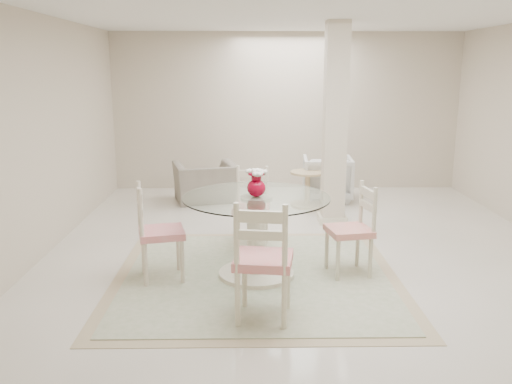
{
  "coord_description": "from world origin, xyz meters",
  "views": [
    {
      "loc": [
        -0.67,
        -5.96,
        2.1
      ],
      "look_at": [
        -0.59,
        -0.52,
        0.85
      ],
      "focal_mm": 38.0,
      "sensor_mm": 36.0,
      "label": 1
    }
  ],
  "objects_px": {
    "red_vase": "(256,183)",
    "dining_chair_south": "(263,253)",
    "column": "(335,125)",
    "dining_table": "(256,237)",
    "dining_chair_east": "(356,223)",
    "armchair_white": "(327,178)",
    "side_table": "(307,191)",
    "dining_chair_north": "(252,201)",
    "recliner_taupe": "(205,182)",
    "dining_chair_west": "(154,225)"
  },
  "relations": [
    {
      "from": "recliner_taupe",
      "to": "armchair_white",
      "type": "relative_size",
      "value": 1.21
    },
    {
      "from": "column",
      "to": "dining_chair_north",
      "type": "distance_m",
      "value": 1.71
    },
    {
      "from": "red_vase",
      "to": "dining_chair_south",
      "type": "bearing_deg",
      "value": -88.08
    },
    {
      "from": "dining_chair_east",
      "to": "recliner_taupe",
      "type": "bearing_deg",
      "value": -161.32
    },
    {
      "from": "dining_chair_north",
      "to": "side_table",
      "type": "bearing_deg",
      "value": 69.95
    },
    {
      "from": "dining_chair_east",
      "to": "recliner_taupe",
      "type": "distance_m",
      "value": 3.65
    },
    {
      "from": "dining_table",
      "to": "dining_chair_south",
      "type": "distance_m",
      "value": 1.04
    },
    {
      "from": "armchair_white",
      "to": "recliner_taupe",
      "type": "bearing_deg",
      "value": 6.04
    },
    {
      "from": "column",
      "to": "red_vase",
      "type": "relative_size",
      "value": 9.55
    },
    {
      "from": "armchair_white",
      "to": "side_table",
      "type": "xyz_separation_m",
      "value": [
        -0.37,
        -0.46,
        -0.1
      ]
    },
    {
      "from": "red_vase",
      "to": "dining_chair_north",
      "type": "bearing_deg",
      "value": 92.31
    },
    {
      "from": "armchair_white",
      "to": "red_vase",
      "type": "bearing_deg",
      "value": 73.94
    },
    {
      "from": "dining_chair_east",
      "to": "column",
      "type": "bearing_deg",
      "value": 167.34
    },
    {
      "from": "column",
      "to": "dining_chair_north",
      "type": "relative_size",
      "value": 2.57
    },
    {
      "from": "dining_table",
      "to": "armchair_white",
      "type": "distance_m",
      "value": 3.52
    },
    {
      "from": "dining_chair_north",
      "to": "dining_chair_west",
      "type": "bearing_deg",
      "value": -126.84
    },
    {
      "from": "dining_chair_north",
      "to": "column",
      "type": "bearing_deg",
      "value": 46.94
    },
    {
      "from": "red_vase",
      "to": "side_table",
      "type": "distance_m",
      "value": 3.06
    },
    {
      "from": "dining_chair_south",
      "to": "armchair_white",
      "type": "distance_m",
      "value": 4.5
    },
    {
      "from": "column",
      "to": "dining_chair_west",
      "type": "height_order",
      "value": "column"
    },
    {
      "from": "red_vase",
      "to": "side_table",
      "type": "bearing_deg",
      "value": 73.77
    },
    {
      "from": "red_vase",
      "to": "dining_chair_east",
      "type": "xyz_separation_m",
      "value": [
        1.02,
        0.06,
        -0.43
      ]
    },
    {
      "from": "dining_chair_east",
      "to": "armchair_white",
      "type": "distance_m",
      "value": 3.26
    },
    {
      "from": "dining_chair_south",
      "to": "recliner_taupe",
      "type": "bearing_deg",
      "value": -71.01
    },
    {
      "from": "dining_table",
      "to": "dining_chair_north",
      "type": "distance_m",
      "value": 1.02
    },
    {
      "from": "dining_chair_east",
      "to": "armchair_white",
      "type": "relative_size",
      "value": 1.33
    },
    {
      "from": "dining_chair_west",
      "to": "dining_chair_south",
      "type": "relative_size",
      "value": 0.93
    },
    {
      "from": "dining_chair_west",
      "to": "dining_chair_south",
      "type": "height_order",
      "value": "dining_chair_south"
    },
    {
      "from": "dining_chair_west",
      "to": "recliner_taupe",
      "type": "height_order",
      "value": "dining_chair_west"
    },
    {
      "from": "dining_chair_south",
      "to": "dining_table",
      "type": "bearing_deg",
      "value": -79.65
    },
    {
      "from": "column",
      "to": "dining_table",
      "type": "height_order",
      "value": "column"
    },
    {
      "from": "dining_chair_east",
      "to": "dining_chair_west",
      "type": "distance_m",
      "value": 2.04
    },
    {
      "from": "dining_chair_east",
      "to": "side_table",
      "type": "relative_size",
      "value": 1.89
    },
    {
      "from": "recliner_taupe",
      "to": "side_table",
      "type": "height_order",
      "value": "recliner_taupe"
    },
    {
      "from": "column",
      "to": "side_table",
      "type": "height_order",
      "value": "column"
    },
    {
      "from": "dining_chair_west",
      "to": "dining_table",
      "type": "bearing_deg",
      "value": -99.83
    },
    {
      "from": "dining_chair_north",
      "to": "dining_chair_west",
      "type": "relative_size",
      "value": 0.96
    },
    {
      "from": "dining_chair_west",
      "to": "armchair_white",
      "type": "height_order",
      "value": "dining_chair_west"
    },
    {
      "from": "dining_chair_south",
      "to": "column",
      "type": "bearing_deg",
      "value": -100.71
    },
    {
      "from": "dining_table",
      "to": "side_table",
      "type": "relative_size",
      "value": 2.65
    },
    {
      "from": "column",
      "to": "dining_chair_east",
      "type": "relative_size",
      "value": 2.56
    },
    {
      "from": "recliner_taupe",
      "to": "dining_chair_west",
      "type": "bearing_deg",
      "value": 70.95
    },
    {
      "from": "recliner_taupe",
      "to": "armchair_white",
      "type": "height_order",
      "value": "armchair_white"
    },
    {
      "from": "red_vase",
      "to": "dining_chair_east",
      "type": "bearing_deg",
      "value": 3.34
    },
    {
      "from": "dining_chair_east",
      "to": "dining_chair_north",
      "type": "distance_m",
      "value": 1.43
    },
    {
      "from": "dining_chair_north",
      "to": "dining_table",
      "type": "bearing_deg",
      "value": -82.41
    },
    {
      "from": "dining_chair_south",
      "to": "recliner_taupe",
      "type": "relative_size",
      "value": 1.23
    },
    {
      "from": "red_vase",
      "to": "dining_chair_south",
      "type": "distance_m",
      "value": 1.09
    },
    {
      "from": "dining_chair_north",
      "to": "dining_chair_south",
      "type": "bearing_deg",
      "value": -82.56
    },
    {
      "from": "dining_table",
      "to": "recliner_taupe",
      "type": "xyz_separation_m",
      "value": [
        -0.76,
        3.24,
        -0.12
      ]
    }
  ]
}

